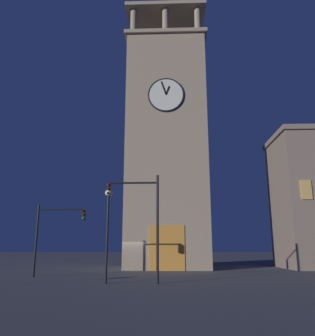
% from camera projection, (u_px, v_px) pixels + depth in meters
% --- Properties ---
extents(ground_plane, '(200.00, 200.00, 0.00)m').
position_uv_depth(ground_plane, '(132.00, 270.00, 30.24)').
color(ground_plane, '#4C4C51').
extents(clocktower, '(8.69, 7.95, 30.81)m').
position_uv_depth(clocktower, '(167.00, 147.00, 35.93)').
color(clocktower, gray).
rests_on(clocktower, ground_plane).
extents(traffic_signal_near, '(3.56, 0.41, 5.08)m').
position_uv_depth(traffic_signal_near, '(54.00, 227.00, 24.22)').
color(traffic_signal_near, black).
rests_on(traffic_signal_near, ground_plane).
extents(traffic_signal_mid, '(3.21, 0.41, 6.42)m').
position_uv_depth(traffic_signal_mid, '(142.00, 211.00, 20.28)').
color(traffic_signal_mid, black).
rests_on(traffic_signal_mid, ground_plane).
extents(street_lamp, '(0.44, 0.44, 5.54)m').
position_uv_depth(street_lamp, '(108.00, 217.00, 20.29)').
color(street_lamp, black).
rests_on(street_lamp, ground_plane).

